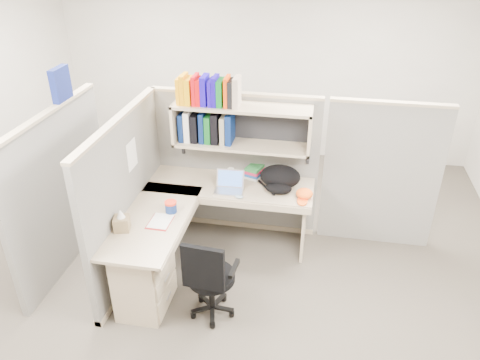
% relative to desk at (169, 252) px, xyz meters
% --- Properties ---
extents(ground, '(6.00, 6.00, 0.00)m').
position_rel_desk_xyz_m(ground, '(0.41, 0.29, -0.44)').
color(ground, '#322D27').
rests_on(ground, ground).
extents(room_shell, '(6.00, 6.00, 6.00)m').
position_rel_desk_xyz_m(room_shell, '(0.41, 0.29, 1.18)').
color(room_shell, '#A8A298').
rests_on(room_shell, ground).
extents(cubicle, '(3.79, 1.84, 1.95)m').
position_rel_desk_xyz_m(cubicle, '(0.04, 0.74, 0.47)').
color(cubicle, '#605F5B').
rests_on(cubicle, ground).
extents(desk, '(1.74, 1.75, 0.73)m').
position_rel_desk_xyz_m(desk, '(0.00, 0.00, 0.00)').
color(desk, tan).
rests_on(desk, ground).
extents(laptop, '(0.30, 0.30, 0.21)m').
position_rel_desk_xyz_m(laptop, '(0.42, 0.71, 0.39)').
color(laptop, '#A9A8AC').
rests_on(laptop, desk).
extents(backpack, '(0.50, 0.44, 0.24)m').
position_rel_desk_xyz_m(backpack, '(0.93, 0.85, 0.41)').
color(backpack, black).
rests_on(backpack, desk).
extents(orange_cap, '(0.19, 0.21, 0.09)m').
position_rel_desk_xyz_m(orange_cap, '(1.19, 0.73, 0.34)').
color(orange_cap, '#FC5D15').
rests_on(orange_cap, desk).
extents(snack_canister, '(0.12, 0.12, 0.11)m').
position_rel_desk_xyz_m(snack_canister, '(-0.04, 0.23, 0.35)').
color(snack_canister, navy).
rests_on(snack_canister, desk).
extents(tissue_box, '(0.16, 0.16, 0.21)m').
position_rel_desk_xyz_m(tissue_box, '(-0.37, -0.13, 0.40)').
color(tissue_box, olive).
rests_on(tissue_box, desk).
extents(mouse, '(0.09, 0.06, 0.03)m').
position_rel_desk_xyz_m(mouse, '(0.55, 0.60, 0.31)').
color(mouse, '#7D9CB2').
rests_on(mouse, desk).
extents(paper_cup, '(0.08, 0.08, 0.11)m').
position_rel_desk_xyz_m(paper_cup, '(0.38, 1.00, 0.34)').
color(paper_cup, silver).
rests_on(paper_cup, desk).
extents(book_stack, '(0.24, 0.28, 0.12)m').
position_rel_desk_xyz_m(book_stack, '(0.63, 1.10, 0.35)').
color(book_stack, slate).
rests_on(book_stack, desk).
extents(loose_paper, '(0.19, 0.25, 0.00)m').
position_rel_desk_xyz_m(loose_paper, '(-0.08, 0.06, 0.29)').
color(loose_paper, white).
rests_on(loose_paper, desk).
extents(task_chair, '(0.47, 0.44, 0.88)m').
position_rel_desk_xyz_m(task_chair, '(0.46, -0.30, -0.13)').
color(task_chair, black).
rests_on(task_chair, ground).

